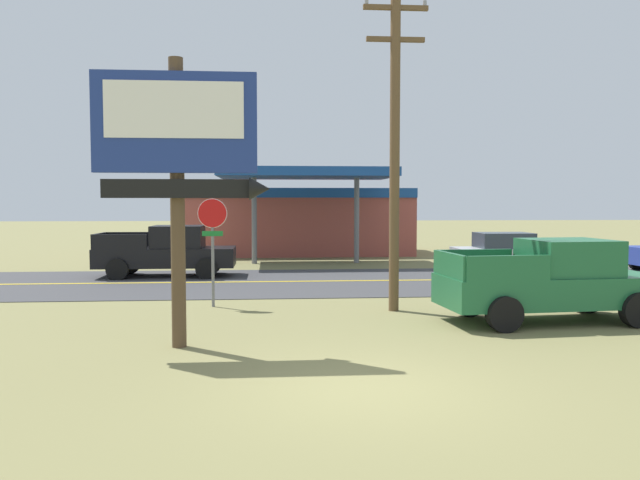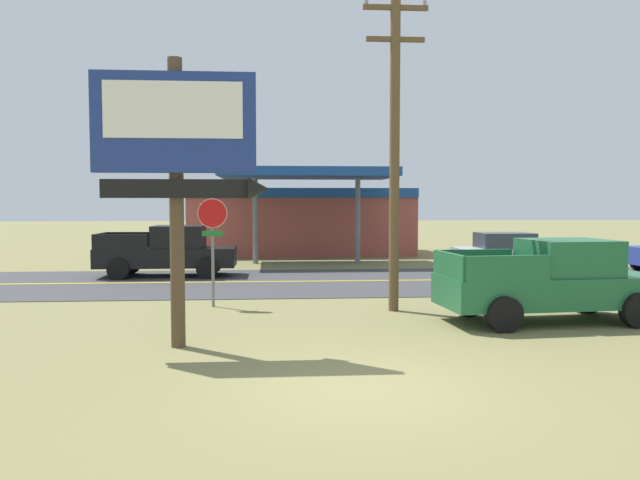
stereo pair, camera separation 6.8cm
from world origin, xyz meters
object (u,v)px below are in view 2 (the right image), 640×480
at_px(utility_pole, 395,141).
at_px(gas_station, 301,219).
at_px(pickup_black_on_road, 169,252).
at_px(motel_sign, 179,152).
at_px(pickup_green_parked_on_lawn, 552,282).
at_px(car_silver_near_lane, 507,253).
at_px(stop_sign, 213,233).

relative_size(utility_pole, gas_station, 0.69).
xyz_separation_m(utility_pole, gas_station, (-1.55, 18.75, -2.48)).
bearing_deg(pickup_black_on_road, motel_sign, -79.82).
xyz_separation_m(utility_pole, pickup_green_parked_on_lawn, (3.46, -1.81, -3.46)).
bearing_deg(pickup_green_parked_on_lawn, car_silver_near_lane, 74.69).
bearing_deg(stop_sign, pickup_black_on_road, 108.03).
xyz_separation_m(gas_station, pickup_black_on_road, (-5.58, -10.57, -0.98)).
bearing_deg(motel_sign, car_silver_near_lane, 47.30).
height_order(stop_sign, pickup_black_on_road, stop_sign).
relative_size(stop_sign, pickup_black_on_road, 0.57).
bearing_deg(pickup_green_parked_on_lawn, utility_pole, 152.41).
height_order(motel_sign, pickup_black_on_road, motel_sign).
relative_size(pickup_black_on_road, car_silver_near_lane, 1.24).
height_order(pickup_green_parked_on_lawn, pickup_black_on_road, same).
relative_size(motel_sign, stop_sign, 1.90).
bearing_deg(gas_station, stop_sign, -100.33).
bearing_deg(gas_station, utility_pole, -85.28).
xyz_separation_m(motel_sign, utility_pole, (4.95, 3.90, 0.61)).
bearing_deg(motel_sign, stop_sign, 88.04).
bearing_deg(car_silver_near_lane, gas_station, 126.23).
relative_size(gas_station, pickup_green_parked_on_lawn, 2.25).
distance_m(pickup_green_parked_on_lawn, pickup_black_on_road, 14.56).
xyz_separation_m(pickup_green_parked_on_lawn, car_silver_near_lane, (2.73, 9.99, -0.13)).
bearing_deg(car_silver_near_lane, utility_pole, -127.14).
xyz_separation_m(gas_station, car_silver_near_lane, (7.75, -10.57, -1.11)).
xyz_separation_m(stop_sign, utility_pole, (4.79, -1.00, 2.40)).
bearing_deg(car_silver_near_lane, pickup_green_parked_on_lawn, -105.31).
bearing_deg(motel_sign, gas_station, 81.45).
distance_m(motel_sign, gas_station, 22.98).
height_order(motel_sign, pickup_green_parked_on_lawn, motel_sign).
relative_size(pickup_green_parked_on_lawn, pickup_black_on_road, 1.03).
distance_m(gas_station, pickup_black_on_road, 11.99).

